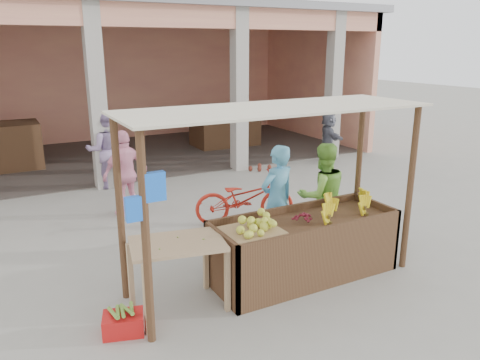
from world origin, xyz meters
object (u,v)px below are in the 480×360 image
fruit_stall (304,249)px  red_crate (123,324)px  vendor_green (322,193)px  vendor_blue (277,196)px  motorcycle (245,197)px  side_table (178,253)px

fruit_stall → red_crate: 2.60m
red_crate → vendor_green: (3.44, 0.90, 0.77)m
vendor_blue → red_crate: bearing=10.1°
vendor_blue → vendor_green: size_ratio=1.03×
vendor_green → motorcycle: size_ratio=0.95×
red_crate → vendor_green: vendor_green is taller
fruit_stall → side_table: size_ratio=2.14×
vendor_blue → vendor_green: bearing=160.1°
motorcycle → vendor_blue: bearing=-167.8°
vendor_blue → side_table: bearing=12.9°
vendor_blue → motorcycle: (0.16, 1.31, -0.42)m
fruit_stall → motorcycle: bearing=83.4°
side_table → vendor_blue: bearing=34.6°
vendor_blue → motorcycle: vendor_blue is taller
red_crate → vendor_blue: 2.97m
vendor_green → motorcycle: vendor_green is taller
fruit_stall → red_crate: bearing=-176.4°
side_table → motorcycle: motorcycle is taller
fruit_stall → vendor_green: vendor_green is taller
motorcycle → fruit_stall: bearing=-167.5°
red_crate → fruit_stall: bearing=20.2°
red_crate → vendor_blue: size_ratio=0.24×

